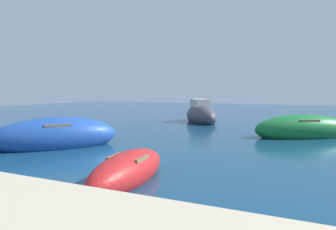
{
  "coord_description": "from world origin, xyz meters",
  "views": [
    {
      "loc": [
        -4.24,
        -6.11,
        2.16
      ],
      "look_at": [
        -10.89,
        8.44,
        0.82
      ],
      "focal_mm": 32.76,
      "sensor_mm": 36.0,
      "label": 1
    }
  ],
  "objects_px": {
    "moored_boat_4": "(128,171)",
    "moored_boat_5": "(302,129)",
    "moored_boat_1": "(201,115)",
    "moored_boat_2": "(56,136)"
  },
  "relations": [
    {
      "from": "moored_boat_1",
      "to": "moored_boat_4",
      "type": "relative_size",
      "value": 1.34
    },
    {
      "from": "moored_boat_4",
      "to": "moored_boat_1",
      "type": "bearing_deg",
      "value": -172.98
    },
    {
      "from": "moored_boat_1",
      "to": "moored_boat_5",
      "type": "xyz_separation_m",
      "value": [
        6.22,
        -4.2,
        -0.11
      ]
    },
    {
      "from": "moored_boat_1",
      "to": "moored_boat_2",
      "type": "xyz_separation_m",
      "value": [
        -2.13,
        -10.65,
        -0.07
      ]
    },
    {
      "from": "moored_boat_1",
      "to": "moored_boat_2",
      "type": "relative_size",
      "value": 0.95
    },
    {
      "from": "moored_boat_1",
      "to": "moored_boat_5",
      "type": "relative_size",
      "value": 0.93
    },
    {
      "from": "moored_boat_5",
      "to": "moored_boat_2",
      "type": "bearing_deg",
      "value": -175.1
    },
    {
      "from": "moored_boat_5",
      "to": "moored_boat_1",
      "type": "bearing_deg",
      "value": 113.22
    },
    {
      "from": "moored_boat_1",
      "to": "moored_boat_2",
      "type": "distance_m",
      "value": 10.86
    },
    {
      "from": "moored_boat_4",
      "to": "moored_boat_5",
      "type": "distance_m",
      "value": 9.72
    }
  ]
}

